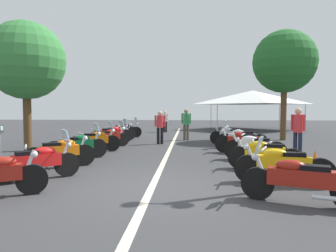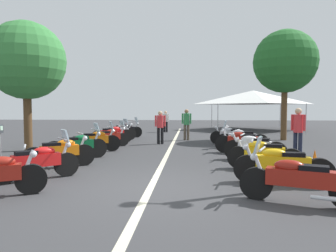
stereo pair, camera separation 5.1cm
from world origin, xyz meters
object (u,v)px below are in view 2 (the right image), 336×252
(motorcycle_right_row_4, at_px, (242,141))
(traffic_cone_0, at_px, (315,161))
(motorcycle_right_row_6, at_px, (231,135))
(bystander_4, at_px, (187,122))
(parking_meter, at_px, (0,139))
(roadside_tree_1, at_px, (26,61))
(motorcycle_left_row_8, at_px, (125,130))
(motorcycle_right_row_1, at_px, (282,164))
(bystander_3, at_px, (166,120))
(motorcycle_left_row_1, at_px, (38,161))
(roadside_tree_0, at_px, (285,62))
(motorcycle_right_row_3, at_px, (254,147))
(motorcycle_left_row_5, at_px, (109,137))
(bystander_2, at_px, (160,125))
(motorcycle_left_row_4, at_px, (95,140))
(motorcycle_right_row_0, at_px, (298,179))
(bystander_0, at_px, (298,128))
(motorcycle_left_row_7, at_px, (119,132))
(motorcycle_right_row_5, at_px, (241,138))
(motorcycle_left_row_3, at_px, (78,145))
(event_tent, at_px, (253,97))
(motorcycle_right_row_2, at_px, (264,154))
(motorcycle_left_row_2, at_px, (60,152))

(motorcycle_right_row_4, bearing_deg, traffic_cone_0, 133.28)
(motorcycle_right_row_6, bearing_deg, bystander_4, -26.63)
(parking_meter, xyz_separation_m, traffic_cone_0, (0.74, -8.40, -0.61))
(roadside_tree_1, bearing_deg, motorcycle_left_row_8, -25.55)
(motorcycle_right_row_1, relative_size, parking_meter, 1.66)
(motorcycle_left_row_8, xyz_separation_m, bystander_3, (4.54, -2.04, 0.44))
(motorcycle_left_row_1, bearing_deg, roadside_tree_1, 80.11)
(roadside_tree_0, bearing_deg, motorcycle_right_row_3, 156.56)
(motorcycle_left_row_5, distance_m, motorcycle_right_row_6, 5.74)
(motorcycle_right_row_4, bearing_deg, bystander_2, -20.41)
(motorcycle_left_row_1, distance_m, motorcycle_right_row_3, 6.52)
(motorcycle_left_row_4, height_order, motorcycle_right_row_3, motorcycle_left_row_4)
(motorcycle_left_row_1, distance_m, motorcycle_right_row_1, 5.70)
(motorcycle_right_row_0, distance_m, motorcycle_right_row_1, 1.45)
(motorcycle_right_row_0, xyz_separation_m, motorcycle_right_row_6, (9.16, -0.03, -0.00))
(motorcycle_right_row_4, height_order, bystander_0, bystander_0)
(motorcycle_left_row_7, distance_m, bystander_0, 9.18)
(motorcycle_right_row_4, bearing_deg, bystander_4, -45.46)
(motorcycle_left_row_1, xyz_separation_m, motorcycle_right_row_5, (6.15, -5.83, 0.01))
(motorcycle_right_row_1, height_order, bystander_4, bystander_4)
(motorcycle_left_row_5, xyz_separation_m, bystander_4, (3.30, -3.42, 0.53))
(bystander_2, bearing_deg, motorcycle_left_row_8, 33.08)
(motorcycle_right_row_3, bearing_deg, motorcycle_left_row_3, 23.20)
(motorcycle_left_row_5, xyz_separation_m, event_tent, (11.95, -8.71, 2.19))
(motorcycle_right_row_2, relative_size, motorcycle_right_row_6, 1.00)
(bystander_2, relative_size, bystander_4, 0.95)
(bystander_0, bearing_deg, parking_meter, 154.38)
(motorcycle_left_row_5, relative_size, motorcycle_right_row_2, 0.82)
(motorcycle_right_row_3, relative_size, motorcycle_right_row_4, 0.94)
(motorcycle_right_row_5, bearing_deg, motorcycle_left_row_3, 40.82)
(motorcycle_left_row_4, distance_m, bystander_4, 6.07)
(motorcycle_left_row_7, relative_size, motorcycle_right_row_1, 0.79)
(motorcycle_right_row_3, distance_m, bystander_4, 6.93)
(parking_meter, height_order, bystander_2, bystander_2)
(event_tent, bearing_deg, motorcycle_left_row_2, 152.16)
(motorcycle_right_row_2, bearing_deg, motorcycle_right_row_3, -74.24)
(motorcycle_left_row_2, distance_m, motorcycle_right_row_2, 5.80)
(motorcycle_right_row_0, distance_m, event_tent, 20.11)
(bystander_0, bearing_deg, motorcycle_right_row_3, 165.39)
(motorcycle_right_row_6, bearing_deg, motorcycle_right_row_0, 105.01)
(motorcycle_right_row_4, xyz_separation_m, event_tent, (13.56, -3.10, 2.18))
(motorcycle_left_row_8, bearing_deg, motorcycle_left_row_1, -117.65)
(motorcycle_left_row_2, xyz_separation_m, roadside_tree_1, (3.42, 2.84, 3.18))
(bystander_0, xyz_separation_m, bystander_2, (3.45, 5.32, -0.09))
(motorcycle_left_row_1, relative_size, motorcycle_left_row_5, 0.99)
(motorcycle_left_row_7, xyz_separation_m, motorcycle_right_row_5, (-3.05, -6.03, 0.00))
(bystander_3, bearing_deg, bystander_0, -128.65)
(parking_meter, distance_m, roadside_tree_1, 5.29)
(motorcycle_left_row_1, bearing_deg, motorcycle_right_row_2, -25.13)
(motorcycle_right_row_1, distance_m, bystander_3, 15.77)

